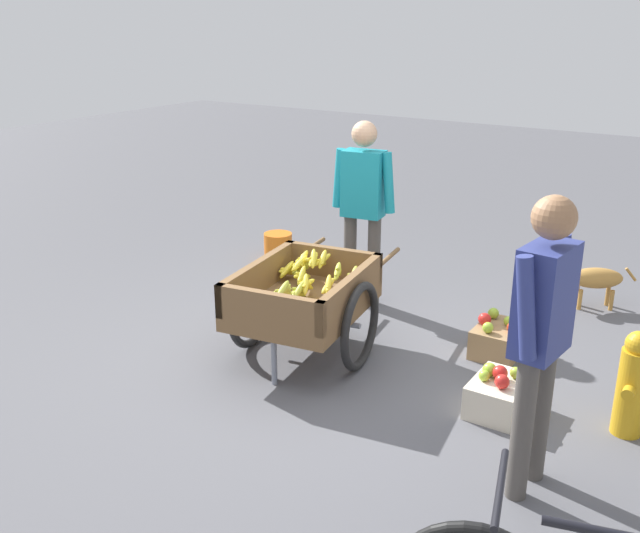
# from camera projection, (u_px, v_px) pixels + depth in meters

# --- Properties ---
(ground_plane) EXTENTS (24.00, 24.00, 0.00)m
(ground_plane) POSITION_uv_depth(u_px,v_px,m) (331.00, 369.00, 5.11)
(ground_plane) COLOR #56565B
(fruit_cart) EXTENTS (1.74, 1.03, 0.74)m
(fruit_cart) POSITION_uv_depth(u_px,v_px,m) (304.00, 300.00, 5.19)
(fruit_cart) COLOR brown
(fruit_cart) RESTS_ON ground
(vendor_person) EXTENTS (0.25, 0.56, 1.58)m
(vendor_person) POSITION_uv_depth(u_px,v_px,m) (363.00, 198.00, 5.99)
(vendor_person) COLOR #4C4742
(vendor_person) RESTS_ON ground
(dog) EXTENTS (0.39, 0.60, 0.40)m
(dog) POSITION_uv_depth(u_px,v_px,m) (592.00, 278.00, 6.11)
(dog) COLOR #AD7A38
(dog) RESTS_ON ground
(fire_hydrant) EXTENTS (0.25, 0.25, 0.67)m
(fire_hydrant) POSITION_uv_depth(u_px,v_px,m) (633.00, 384.00, 4.23)
(fire_hydrant) COLOR gold
(fire_hydrant) RESTS_ON ground
(plastic_bucket) EXTENTS (0.29, 0.29, 0.28)m
(plastic_bucket) POSITION_uv_depth(u_px,v_px,m) (278.00, 246.00, 7.35)
(plastic_bucket) COLOR orange
(plastic_bucket) RESTS_ON ground
(apple_crate) EXTENTS (0.44, 0.32, 0.32)m
(apple_crate) POSITION_uv_depth(u_px,v_px,m) (499.00, 394.00, 4.54)
(apple_crate) COLOR beige
(apple_crate) RESTS_ON ground
(mixed_fruit_crate) EXTENTS (0.44, 0.32, 0.32)m
(mixed_fruit_crate) POSITION_uv_depth(u_px,v_px,m) (499.00, 338.00, 5.31)
(mixed_fruit_crate) COLOR #99754C
(mixed_fruit_crate) RESTS_ON ground
(bystander_person) EXTENTS (0.52, 0.24, 1.61)m
(bystander_person) POSITION_uv_depth(u_px,v_px,m) (542.00, 322.00, 3.54)
(bystander_person) COLOR #4C4742
(bystander_person) RESTS_ON ground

